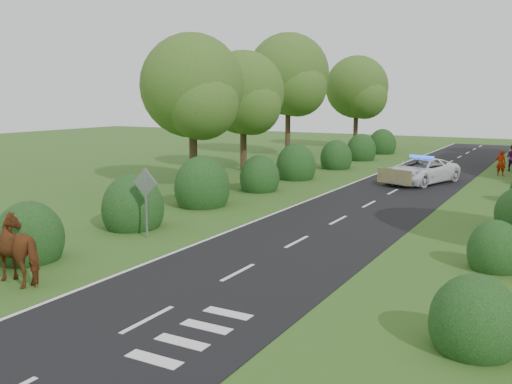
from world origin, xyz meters
The scene contains 13 objects.
ground centered at (0.00, 0.00, 0.00)m, with size 120.00×120.00×0.00m, color #3C5C23.
road centered at (0.00, 15.00, 0.01)m, with size 6.00×70.00×0.02m, color black.
road_markings centered at (-1.60, 12.93, 0.03)m, with size 4.96×70.00×0.01m.
hedgerow_left centered at (-6.51, 11.69, 0.75)m, with size 2.75×50.41×3.00m.
tree_left_a centered at (-9.75, 11.86, 5.34)m, with size 5.74×5.60×8.38m.
tree_left_b centered at (-11.25, 19.86, 5.04)m, with size 5.74×5.60×8.07m.
tree_left_c centered at (-12.70, 29.83, 6.53)m, with size 6.97×6.80×10.22m.
tree_left_d centered at (-10.23, 39.85, 5.64)m, with size 6.15×6.00×8.89m.
road_sign centered at (-5.00, 2.00, 1.65)m, with size 1.06×0.08×2.53m.
cow centered at (-4.75, -3.46, 0.77)m, with size 1.15×2.18×1.55m, color #5D2D17.
police_van centered at (0.55, 19.78, 0.74)m, with size 4.00×5.83×1.63m.
pedestrian_red centered at (4.24, 25.65, 0.81)m, with size 0.59×0.39×1.62m, color #991A04.
pedestrian_purple centered at (4.66, 28.42, 0.91)m, with size 0.89×0.69×1.83m, color #491450.
Camera 1 is at (8.12, -13.53, 5.03)m, focal length 40.00 mm.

